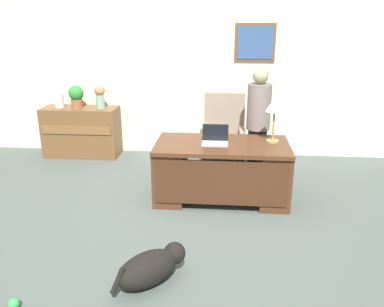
{
  "coord_description": "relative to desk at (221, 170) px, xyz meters",
  "views": [
    {
      "loc": [
        0.54,
        -3.91,
        2.2
      ],
      "look_at": [
        0.18,
        0.3,
        0.75
      ],
      "focal_mm": 37.04,
      "sensor_mm": 36.0,
      "label": 1
    }
  ],
  "objects": [
    {
      "name": "dog_toy_ball",
      "position": [
        -1.61,
        -2.19,
        -0.35
      ],
      "size": [
        0.09,
        0.09,
        0.09
      ],
      "primitive_type": "sphere",
      "color": "green",
      "rests_on": "ground_plane"
    },
    {
      "name": "laptop",
      "position": [
        -0.09,
        0.04,
        0.39
      ],
      "size": [
        0.32,
        0.22,
        0.22
      ],
      "color": "#B2B5BA",
      "rests_on": "desk"
    },
    {
      "name": "back_wall",
      "position": [
        -0.51,
        1.86,
        0.96
      ],
      "size": [
        7.0,
        0.16,
        2.7
      ],
      "color": "beige",
      "rests_on": "ground_plane"
    },
    {
      "name": "vase_empty",
      "position": [
        -2.67,
        1.51,
        0.53
      ],
      "size": [
        0.15,
        0.15,
        0.23
      ],
      "primitive_type": "cylinder",
      "color": "silver",
      "rests_on": "credenza"
    },
    {
      "name": "armchair",
      "position": [
        0.02,
        1.0,
        0.11
      ],
      "size": [
        0.6,
        0.59,
        1.16
      ],
      "color": "gray",
      "rests_on": "ground_plane"
    },
    {
      "name": "vase_with_flowers",
      "position": [
        -1.99,
        1.51,
        0.62
      ],
      "size": [
        0.17,
        0.17,
        0.37
      ],
      "color": "#83A791",
      "rests_on": "credenza"
    },
    {
      "name": "dog_lying",
      "position": [
        -0.57,
        -1.77,
        -0.24
      ],
      "size": [
        0.63,
        0.62,
        0.3
      ],
      "color": "black",
      "rests_on": "ground_plane"
    },
    {
      "name": "potted_plant",
      "position": [
        -2.38,
        1.51,
        0.62
      ],
      "size": [
        0.24,
        0.24,
        0.36
      ],
      "color": "brown",
      "rests_on": "credenza"
    },
    {
      "name": "desk_lamp",
      "position": [
        0.62,
        0.14,
        0.78
      ],
      "size": [
        0.22,
        0.22,
        0.57
      ],
      "color": "#9E8447",
      "rests_on": "desk"
    },
    {
      "name": "person_standing",
      "position": [
        0.48,
        0.65,
        0.42
      ],
      "size": [
        0.32,
        0.32,
        1.58
      ],
      "color": "#262323",
      "rests_on": "ground_plane"
    },
    {
      "name": "credenza",
      "position": [
        -2.35,
        1.51,
        0.01
      ],
      "size": [
        1.22,
        0.5,
        0.82
      ],
      "color": "brown",
      "rests_on": "ground_plane"
    },
    {
      "name": "desk",
      "position": [
        0.0,
        0.0,
        0.0
      ],
      "size": [
        1.65,
        0.87,
        0.73
      ],
      "color": "#4C2B19",
      "rests_on": "ground_plane"
    },
    {
      "name": "ground_plane",
      "position": [
        -0.51,
        -0.74,
        -0.4
      ],
      "size": [
        12.0,
        12.0,
        0.0
      ],
      "primitive_type": "plane",
      "color": "#4C5651"
    }
  ]
}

